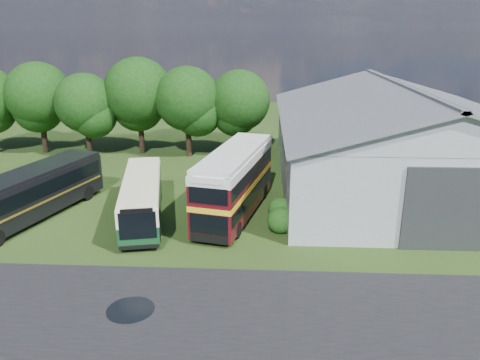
# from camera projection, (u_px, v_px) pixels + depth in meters

# --- Properties ---
(ground) EXTENTS (120.00, 120.00, 0.00)m
(ground) POSITION_uv_depth(u_px,v_px,m) (175.00, 278.00, 24.14)
(ground) COLOR #203511
(ground) RESTS_ON ground
(asphalt_road) EXTENTS (60.00, 8.00, 0.02)m
(asphalt_road) POSITION_uv_depth(u_px,v_px,m) (229.00, 313.00, 21.14)
(asphalt_road) COLOR black
(asphalt_road) RESTS_ON ground
(puddle) EXTENTS (2.20, 2.20, 0.01)m
(puddle) POSITION_uv_depth(u_px,v_px,m) (131.00, 310.00, 21.37)
(puddle) COLOR black
(puddle) RESTS_ON ground
(storage_shed) EXTENTS (18.80, 24.80, 8.15)m
(storage_shed) POSITION_uv_depth(u_px,v_px,m) (396.00, 134.00, 37.25)
(storage_shed) COLOR gray
(storage_shed) RESTS_ON ground
(tree_left_a) EXTENTS (6.46, 6.46, 9.12)m
(tree_left_a) POSITION_uv_depth(u_px,v_px,m) (39.00, 95.00, 46.45)
(tree_left_a) COLOR black
(tree_left_a) RESTS_ON ground
(tree_left_b) EXTENTS (5.78, 5.78, 8.16)m
(tree_left_b) POSITION_uv_depth(u_px,v_px,m) (85.00, 103.00, 45.44)
(tree_left_b) COLOR black
(tree_left_b) RESTS_ON ground
(tree_mid) EXTENTS (6.80, 6.80, 9.60)m
(tree_mid) POSITION_uv_depth(u_px,v_px,m) (139.00, 92.00, 46.14)
(tree_mid) COLOR black
(tree_mid) RESTS_ON ground
(tree_right_a) EXTENTS (6.26, 6.26, 8.83)m
(tree_right_a) POSITION_uv_depth(u_px,v_px,m) (187.00, 99.00, 45.09)
(tree_right_a) COLOR black
(tree_right_a) RESTS_ON ground
(tree_right_b) EXTENTS (5.98, 5.98, 8.45)m
(tree_right_b) POSITION_uv_depth(u_px,v_px,m) (239.00, 101.00, 45.68)
(tree_right_b) COLOR black
(tree_right_b) RESTS_ON ground
(shrub_front) EXTENTS (1.70, 1.70, 1.70)m
(shrub_front) POSITION_uv_depth(u_px,v_px,m) (280.00, 232.00, 29.55)
(shrub_front) COLOR #194714
(shrub_front) RESTS_ON ground
(shrub_mid) EXTENTS (1.60, 1.60, 1.60)m
(shrub_mid) POSITION_uv_depth(u_px,v_px,m) (280.00, 219.00, 31.45)
(shrub_mid) COLOR #194714
(shrub_mid) RESTS_ON ground
(bus_green_single) EXTENTS (4.48, 10.71, 2.88)m
(bus_green_single) POSITION_uv_depth(u_px,v_px,m) (142.00, 197.00, 31.07)
(bus_green_single) COLOR black
(bus_green_single) RESTS_ON ground
(bus_maroon_double) EXTENTS (5.02, 10.99, 4.58)m
(bus_maroon_double) POSITION_uv_depth(u_px,v_px,m) (235.00, 183.00, 31.53)
(bus_maroon_double) COLOR black
(bus_maroon_double) RESTS_ON ground
(bus_dark_single) EXTENTS (6.15, 12.25, 3.30)m
(bus_dark_single) POSITION_uv_depth(u_px,v_px,m) (30.00, 194.00, 31.07)
(bus_dark_single) COLOR black
(bus_dark_single) RESTS_ON ground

